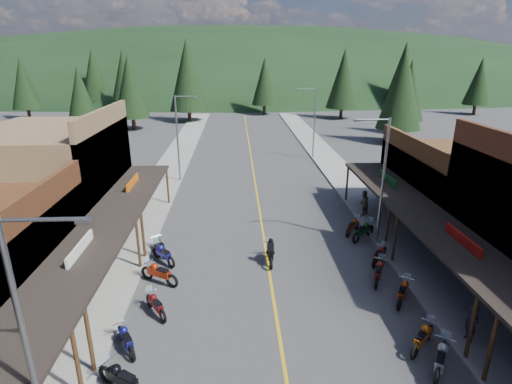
{
  "coord_description": "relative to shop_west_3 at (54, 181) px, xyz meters",
  "views": [
    {
      "loc": [
        -1.71,
        -14.52,
        11.42
      ],
      "look_at": [
        -0.49,
        9.83,
        3.0
      ],
      "focal_mm": 28.0,
      "sensor_mm": 36.0,
      "label": 1
    }
  ],
  "objects": [
    {
      "name": "ground",
      "position": [
        13.78,
        -11.3,
        -3.52
      ],
      "size": [
        220.0,
        220.0,
        0.0
      ],
      "primitive_type": "plane",
      "color": "#38383A",
      "rests_on": "ground"
    },
    {
      "name": "centerline",
      "position": [
        13.78,
        8.7,
        -3.51
      ],
      "size": [
        0.15,
        90.0,
        0.01
      ],
      "primitive_type": "cube",
      "color": "gold",
      "rests_on": "ground"
    },
    {
      "name": "sidewalk_west",
      "position": [
        5.08,
        8.7,
        -3.44
      ],
      "size": [
        3.4,
        94.0,
        0.15
      ],
      "primitive_type": "cube",
      "color": "gray",
      "rests_on": "ground"
    },
    {
      "name": "sidewalk_east",
      "position": [
        22.48,
        8.7,
        -3.44
      ],
      "size": [
        3.4,
        94.0,
        0.15
      ],
      "primitive_type": "cube",
      "color": "gray",
      "rests_on": "ground"
    },
    {
      "name": "shop_west_3",
      "position": [
        0.0,
        0.0,
        0.0
      ],
      "size": [
        10.9,
        10.2,
        8.2
      ],
      "color": "brown",
      "rests_on": "ground"
    },
    {
      "name": "shop_east_3",
      "position": [
        27.54,
        0.0,
        -0.99
      ],
      "size": [
        10.9,
        10.2,
        6.2
      ],
      "color": "#4C2D16",
      "rests_on": "ground"
    },
    {
      "name": "streetlight_0",
      "position": [
        6.83,
        -17.3,
        0.94
      ],
      "size": [
        2.16,
        0.18,
        8.0
      ],
      "color": "gray",
      "rests_on": "ground"
    },
    {
      "name": "streetlight_1",
      "position": [
        6.83,
        10.7,
        0.94
      ],
      "size": [
        2.16,
        0.18,
        8.0
      ],
      "color": "gray",
      "rests_on": "ground"
    },
    {
      "name": "streetlight_2",
      "position": [
        20.74,
        -3.3,
        0.94
      ],
      "size": [
        2.16,
        0.18,
        8.0
      ],
      "color": "gray",
      "rests_on": "ground"
    },
    {
      "name": "streetlight_3",
      "position": [
        20.74,
        18.7,
        0.94
      ],
      "size": [
        2.16,
        0.18,
        8.0
      ],
      "color": "gray",
      "rests_on": "ground"
    },
    {
      "name": "ridge_hill",
      "position": [
        13.78,
        123.7,
        -3.52
      ],
      "size": [
        310.0,
        140.0,
        60.0
      ],
      "primitive_type": "ellipsoid",
      "color": "black",
      "rests_on": "ground"
    },
    {
      "name": "pine_0",
      "position": [
        -26.22,
        50.7,
        2.96
      ],
      "size": [
        5.04,
        5.04,
        11.0
      ],
      "color": "black",
      "rests_on": "ground"
    },
    {
      "name": "pine_1",
      "position": [
        -10.22,
        58.7,
        3.72
      ],
      "size": [
        5.88,
        5.88,
        12.5
      ],
      "color": "black",
      "rests_on": "ground"
    },
    {
      "name": "pine_2",
      "position": [
        3.78,
        46.7,
        4.47
      ],
      "size": [
        6.72,
        6.72,
        14.0
      ],
      "color": "black",
      "rests_on": "ground"
    },
    {
      "name": "pine_3",
      "position": [
        17.78,
        54.7,
        2.96
      ],
      "size": [
        5.04,
        5.04,
        11.0
      ],
      "color": "black",
      "rests_on": "ground"
    },
    {
      "name": "pine_4",
      "position": [
        31.78,
        48.7,
        3.72
      ],
      "size": [
        5.88,
        5.88,
        12.5
      ],
      "color": "black",
      "rests_on": "ground"
    },
    {
      "name": "pine_5",
      "position": [
        47.78,
        60.7,
        4.47
      ],
      "size": [
        6.72,
        6.72,
        14.0
      ],
      "color": "black",
      "rests_on": "ground"
    },
    {
      "name": "pine_6",
      "position": [
        59.78,
        52.7,
        2.96
      ],
      "size": [
        5.04,
        5.04,
        11.0
      ],
      "color": "black",
      "rests_on": "ground"
    },
    {
      "name": "pine_7",
      "position": [
        -18.22,
        64.7,
        3.72
      ],
      "size": [
        5.88,
        5.88,
        12.5
      ],
      "color": "black",
      "rests_on": "ground"
    },
    {
      "name": "pine_8",
      "position": [
        -8.22,
        28.7,
        2.46
      ],
      "size": [
        4.48,
        4.48,
        10.0
      ],
      "color": "black",
      "rests_on": "ground"
    },
    {
      "name": "pine_9",
      "position": [
        37.78,
        33.7,
        2.86
      ],
      "size": [
        4.93,
        4.93,
        10.8
      ],
      "color": "black",
      "rests_on": "ground"
    },
    {
      "name": "pine_10",
      "position": [
        -4.22,
        38.7,
        3.27
      ],
      "size": [
        5.38,
        5.38,
        11.6
      ],
      "color": "black",
      "rests_on": "ground"
    },
    {
      "name": "pine_11",
      "position": [
        33.78,
        26.7,
        3.67
      ],
      "size": [
        5.82,
        5.82,
        12.4
      ],
      "color": "black",
      "rests_on": "ground"
    },
    {
      "name": "bike_west_6",
      "position": [
        7.91,
        -14.49,
        -2.86
      ],
      "size": [
        2.37,
        1.91,
        1.33
      ],
      "primitive_type": null,
      "rotation": [
        0.0,
        0.0,
        1.0
      ],
      "color": "black",
      "rests_on": "ground"
    },
    {
      "name": "bike_west_7",
      "position": [
        7.48,
        -12.27,
        -2.94
      ],
      "size": [
        1.63,
        2.09,
        1.16
      ],
      "primitive_type": null,
      "rotation": [
        0.0,
        0.0,
        0.54
      ],
      "color": "navy",
      "rests_on": "ground"
    },
    {
      "name": "bike_west_8",
      "position": [
        8.25,
        -9.97,
        -2.94
      ],
      "size": [
        1.7,
        2.05,
        1.16
      ],
      "primitive_type": null,
      "rotation": [
        0.0,
        0.0,
        0.6
      ],
      "color": "#630D11",
      "rests_on": "ground"
    },
    {
      "name": "bike_west_9",
      "position": [
        7.93,
        -7.3,
        -2.85
      ],
      "size": [
        2.42,
        1.87,
        1.34
      ],
      "primitive_type": null,
      "rotation": [
        0.0,
        0.0,
        1.04
      ],
      "color": "#9E250B",
      "rests_on": "ground"
    },
    {
      "name": "bike_west_10",
      "position": [
        7.78,
        -5.09,
        -2.89
      ],
      "size": [
        1.99,
        2.14,
        1.26
      ],
      "primitive_type": null,
      "rotation": [
        0.0,
        0.0,
        0.71
      ],
      "color": "navy",
      "rests_on": "ground"
    },
    {
      "name": "bike_west_11",
      "position": [
        7.37,
        -3.96,
        -2.94
      ],
      "size": [
        1.59,
        2.09,
        1.16
      ],
      "primitive_type": null,
      "rotation": [
        0.0,
        0.0,
        0.52
      ],
      "color": "#0D4123",
      "rests_on": "ground"
    },
    {
      "name": "bike_east_6",
      "position": [
        19.62,
        -14.08,
        -2.86
      ],
      "size": [
        1.93,
        2.35,
        1.32
      ],
      "primitive_type": null,
      "rotation": [
        0.0,
        0.0,
        -0.59
      ],
      "color": "#97959A",
      "rests_on": "ground"
    },
    {
      "name": "bike_east_7",
      "position": [
        19.5,
        -12.82,
        -2.91
      ],
      "size": [
        2.01,
        1.99,
        1.21
      ],
      "primitive_type": null,
      "rotation": [
        0.0,
        0.0,
        -0.79
      ],
      "color": "#CA540E",
      "rests_on": "ground"
    },
    {
      "name": "bike_east_8",
      "position": [
        20.02,
        -9.56,
        -2.91
      ],
      "size": [
        1.77,
        2.19,
        1.23
      ],
      "primitive_type": null,
      "rotation": [
        0.0,
        0.0,
        -0.58
      ],
      "color": "#AB390C",
      "rests_on": "ground"
    },
    {
      "name": "bike_east_9",
      "position": [
        19.48,
        -7.66,
        -2.89
      ],
      "size": [
        1.63,
        2.3,
        1.26
      ],
      "primitive_type": null,
      "rotation": [
        0.0,
        0.0,
        -0.46
      ],
      "color": "maroon",
      "rests_on": "ground"
    },
    {
      "name": "bike_east_10",
      "position": [
        20.19,
        -5.72,
        -2.96
      ],
      "size": [
        1.74,
        1.93,
        1.12
      ],
      "primitive_type": null,
      "rotation": [
        0.0,
        0.0,
        -0.68
      ],
      "color": "maroon",
      "rests_on": "ground"
    },
    {
      "name": "bike_east_11",
      "position": [
        20.22,
        -2.61,
        -2.85
      ],
      "size": [
        2.27,
        2.13,
        1.34
      ],
      "primitive_type": null,
      "rotation": [
        0.0,
        0.0,
        -0.85
      ],
      "color": "#0C4016",
      "rests_on": "ground"
    },
    {
      "name": "bike_east_12",
      "position": [
        19.8,
        -1.64,
        -2.94
      ],
      "size": [
        1.77,
        2.0,
        1.15
      ],
      "primitive_type": null,
      "rotation": [
        0.0,
        0.0,
        -0.66
      ],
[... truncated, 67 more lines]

